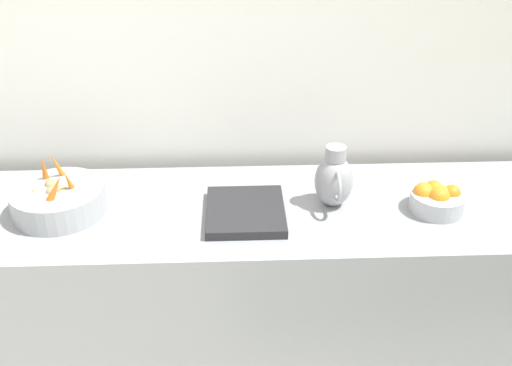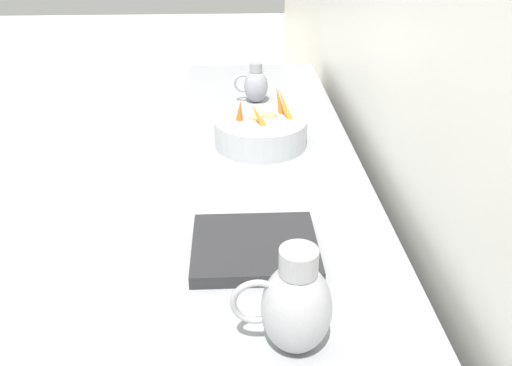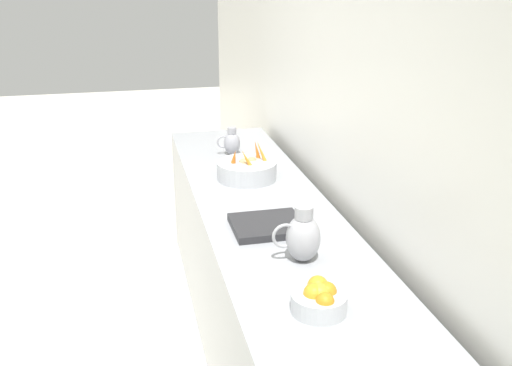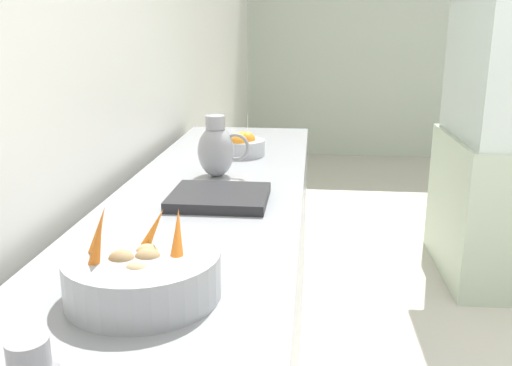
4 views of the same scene
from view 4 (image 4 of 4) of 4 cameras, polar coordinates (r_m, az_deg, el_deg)
The scene contains 6 objects.
tile_wall_left at distance 2.33m, azimuth -15.84°, elevation 14.91°, with size 0.10×8.94×3.00m, color white.
prep_counter at distance 2.02m, azimuth -6.13°, elevation -15.86°, with size 0.70×3.34×0.91m, color gray.
vegetable_colander at distance 1.31m, azimuth -11.59°, elevation -9.13°, with size 0.36×0.36×0.23m.
orange_bowl at distance 2.67m, azimuth -1.38°, elevation 3.98°, with size 0.21×0.21×0.11m.
metal_pitcher_tall at distance 2.28m, azimuth -4.08°, elevation 3.48°, with size 0.21×0.15×0.25m.
counter_sink_basin at distance 1.96m, azimuth -3.78°, elevation -1.46°, with size 0.34×0.30×0.04m, color #232326.
Camera 4 is at (-1.11, -1.69, 1.51)m, focal length 38.89 mm.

